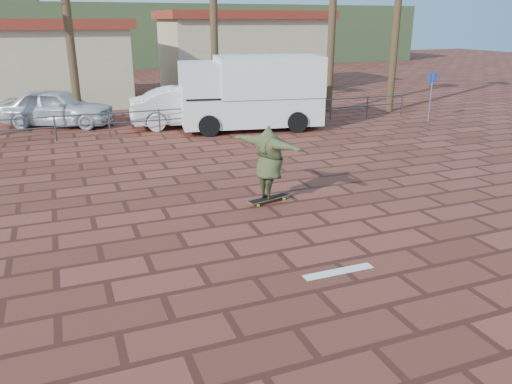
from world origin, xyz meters
The scene contains 12 objects.
ground centered at (0.00, 0.00, 0.00)m, with size 120.00×120.00×0.00m, color brown.
paint_stripe centered at (0.70, -1.20, 0.00)m, with size 1.40×0.22×0.01m, color white.
guardrail centered at (0.00, 12.00, 0.68)m, with size 24.06×0.06×1.00m.
building_west centered at (-6.00, 22.00, 2.28)m, with size 12.60×7.60×4.50m.
building_east centered at (8.00, 24.00, 2.54)m, with size 10.60×6.60×5.00m.
hill_front centered at (0.00, 50.00, 3.00)m, with size 70.00×18.00×6.00m, color #384C28.
longboard centered at (0.95, 2.71, 0.10)m, with size 1.22×0.55×0.12m.
skateboarder centered at (0.95, 2.71, 1.05)m, with size 2.29×0.62×1.87m, color #3F4726.
campervan centered at (3.86, 11.49, 1.59)m, with size 6.14×3.34×3.02m.
car_silver centered at (-3.83, 15.13, 0.81)m, with size 1.92×4.77×1.63m, color silver.
car_white centered at (1.56, 13.00, 0.85)m, with size 1.80×5.17×1.70m, color silver.
street_sign centered at (12.00, 10.00, 1.55)m, with size 0.45×0.07×2.21m.
Camera 1 is at (-3.74, -8.31, 4.39)m, focal length 35.00 mm.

